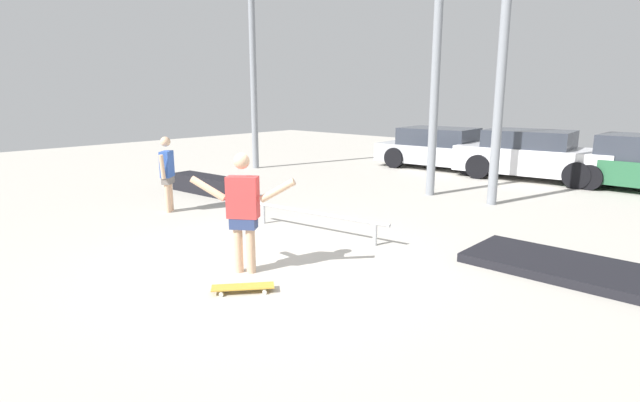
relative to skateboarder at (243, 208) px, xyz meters
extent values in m
plane|color=#B2ADA3|center=(-0.07, 0.54, -0.90)|extent=(36.00, 36.00, 0.00)
cylinder|color=#DBAD89|center=(-0.07, -0.05, -0.52)|extent=(0.13, 0.13, 0.77)
cylinder|color=#DBAD89|center=(0.07, 0.05, -0.52)|extent=(0.13, 0.13, 0.77)
cube|color=navy|center=(0.00, 0.00, -0.20)|extent=(0.40, 0.36, 0.17)
cube|color=#DB3838|center=(0.00, 0.00, 0.14)|extent=(0.45, 0.40, 0.55)
sphere|color=#DBAD89|center=(0.00, 0.00, 0.62)|extent=(0.21, 0.21, 0.21)
cylinder|color=#DBAD89|center=(-0.39, -0.27, 0.24)|extent=(0.46, 0.35, 0.34)
cylinder|color=#DBAD89|center=(0.39, 0.27, 0.24)|extent=(0.46, 0.35, 0.34)
cube|color=gold|center=(0.53, -0.46, -0.83)|extent=(0.65, 0.72, 0.01)
cylinder|color=silver|center=(0.61, -0.20, -0.87)|extent=(0.06, 0.06, 0.05)
cylinder|color=silver|center=(0.77, -0.33, -0.87)|extent=(0.06, 0.06, 0.05)
cylinder|color=silver|center=(0.28, -0.60, -0.87)|extent=(0.06, 0.06, 0.05)
cylinder|color=silver|center=(0.44, -0.73, -0.87)|extent=(0.06, 0.06, 0.05)
cube|color=black|center=(-4.82, 2.84, -0.69)|extent=(2.25, 0.66, 0.42)
cube|color=black|center=(3.51, 2.97, -0.84)|extent=(3.15, 1.29, 0.13)
cylinder|color=#B7BABF|center=(-0.58, 2.02, -0.54)|extent=(2.86, 0.42, 0.06)
cylinder|color=#B7BABF|center=(-1.75, 1.87, -0.72)|extent=(0.07, 0.07, 0.37)
cylinder|color=#B7BABF|center=(0.59, 2.17, -0.72)|extent=(0.07, 0.07, 0.37)
cylinder|color=gray|center=(-7.18, 6.31, 2.20)|extent=(0.20, 0.20, 6.21)
cylinder|color=gray|center=(-0.83, 6.31, 2.20)|extent=(0.20, 0.20, 6.21)
cylinder|color=gray|center=(0.70, 6.31, 2.20)|extent=(0.20, 0.20, 6.21)
cube|color=#B7BABF|center=(-2.73, 10.32, -0.44)|extent=(4.15, 2.09, 0.57)
cube|color=#2D333D|center=(-2.89, 10.31, 0.12)|extent=(2.33, 1.81, 0.53)
cylinder|color=black|center=(-1.55, 11.29, -0.58)|extent=(0.66, 0.27, 0.65)
cylinder|color=black|center=(-1.42, 9.54, -0.58)|extent=(0.66, 0.27, 0.65)
cylinder|color=black|center=(-4.04, 11.10, -0.58)|extent=(0.66, 0.27, 0.65)
cylinder|color=black|center=(-3.91, 9.35, -0.58)|extent=(0.66, 0.27, 0.65)
cube|color=white|center=(0.16, 10.19, -0.36)|extent=(4.22, 2.10, 0.70)
cube|color=#2D333D|center=(0.00, 10.18, 0.23)|extent=(2.38, 1.78, 0.47)
cylinder|color=black|center=(1.33, 11.14, -0.56)|extent=(0.70, 0.29, 0.68)
cylinder|color=black|center=(1.50, 9.49, -0.56)|extent=(0.70, 0.29, 0.68)
cylinder|color=black|center=(-1.18, 10.89, -0.56)|extent=(0.70, 0.29, 0.68)
cylinder|color=black|center=(-1.01, 9.24, -0.56)|extent=(0.70, 0.29, 0.68)
cylinder|color=black|center=(1.80, 11.17, -0.58)|extent=(0.63, 0.22, 0.63)
cylinder|color=black|center=(1.79, 9.54, -0.58)|extent=(0.63, 0.22, 0.63)
cylinder|color=#DBAD89|center=(-3.85, 1.14, -0.54)|extent=(0.11, 0.11, 0.72)
cylinder|color=#DBAD89|center=(-3.94, 1.26, -0.54)|extent=(0.11, 0.11, 0.72)
cube|color=slate|center=(-3.89, 1.20, -0.24)|extent=(0.32, 0.34, 0.16)
cube|color=#3359B2|center=(-3.89, 1.20, 0.08)|extent=(0.36, 0.39, 0.52)
sphere|color=#DBAD89|center=(-3.89, 1.20, 0.53)|extent=(0.20, 0.20, 0.20)
cylinder|color=#DBAD89|center=(-3.73, 1.01, 0.06)|extent=(0.16, 0.17, 0.49)
cylinder|color=#DBAD89|center=(-4.05, 1.40, 0.06)|extent=(0.16, 0.17, 0.49)
camera|label=1|loc=(5.09, -4.06, 1.50)|focal=28.00mm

